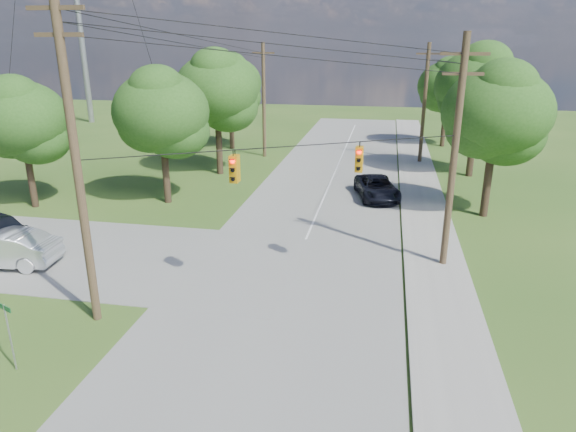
% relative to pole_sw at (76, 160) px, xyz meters
% --- Properties ---
extents(ground, '(140.00, 140.00, 0.00)m').
position_rel_pole_sw_xyz_m(ground, '(4.60, -0.40, -6.23)').
color(ground, '#30551C').
rests_on(ground, ground).
extents(main_road, '(10.00, 100.00, 0.03)m').
position_rel_pole_sw_xyz_m(main_road, '(6.60, 4.60, -6.21)').
color(main_road, gray).
rests_on(main_road, ground).
extents(sidewalk_east, '(2.60, 100.00, 0.12)m').
position_rel_pole_sw_xyz_m(sidewalk_east, '(13.30, 4.60, -6.17)').
color(sidewalk_east, '#A6A39B').
rests_on(sidewalk_east, ground).
extents(pole_sw, '(2.00, 0.32, 12.00)m').
position_rel_pole_sw_xyz_m(pole_sw, '(0.00, 0.00, 0.00)').
color(pole_sw, brown).
rests_on(pole_sw, ground).
extents(pole_ne, '(2.00, 0.32, 10.50)m').
position_rel_pole_sw_xyz_m(pole_ne, '(13.50, 7.60, -0.76)').
color(pole_ne, brown).
rests_on(pole_ne, ground).
extents(pole_north_e, '(2.00, 0.32, 10.00)m').
position_rel_pole_sw_xyz_m(pole_north_e, '(13.50, 29.60, -1.10)').
color(pole_north_e, brown).
rests_on(pole_north_e, ground).
extents(pole_north_w, '(2.00, 0.32, 10.00)m').
position_rel_pole_sw_xyz_m(pole_north_w, '(-0.40, 29.60, -1.10)').
color(pole_north_w, brown).
rests_on(pole_north_w, ground).
extents(power_lines, '(13.93, 29.62, 4.93)m').
position_rel_pole_sw_xyz_m(power_lines, '(6.10, 11.14, 2.93)').
color(power_lines, black).
rests_on(power_lines, ground).
extents(traffic_signals, '(4.91, 3.27, 1.05)m').
position_rel_pole_sw_xyz_m(traffic_signals, '(7.15, 4.03, -0.73)').
color(traffic_signals, '#CC8C0C').
rests_on(traffic_signals, ground).
extents(tree_w_near, '(6.00, 6.00, 8.40)m').
position_rel_pole_sw_xyz_m(tree_w_near, '(-3.40, 14.60, -0.30)').
color(tree_w_near, '#443222').
rests_on(tree_w_near, ground).
extents(tree_w_mid, '(6.40, 6.40, 9.22)m').
position_rel_pole_sw_xyz_m(tree_w_mid, '(-2.40, 22.60, 0.35)').
color(tree_w_mid, '#443222').
rests_on(tree_w_mid, ground).
extents(tree_w_far, '(6.00, 6.00, 8.73)m').
position_rel_pole_sw_xyz_m(tree_w_far, '(-4.40, 32.60, 0.02)').
color(tree_w_far, '#443222').
rests_on(tree_w_far, ground).
extents(tree_e_near, '(6.20, 6.20, 8.81)m').
position_rel_pole_sw_xyz_m(tree_e_near, '(16.60, 15.60, 0.02)').
color(tree_e_near, '#443222').
rests_on(tree_e_near, ground).
extents(tree_e_mid, '(6.60, 6.60, 9.64)m').
position_rel_pole_sw_xyz_m(tree_e_mid, '(17.10, 25.60, 0.68)').
color(tree_e_mid, '#443222').
rests_on(tree_e_mid, ground).
extents(tree_e_far, '(5.80, 5.80, 8.32)m').
position_rel_pole_sw_xyz_m(tree_e_far, '(16.10, 37.60, -0.31)').
color(tree_e_far, '#443222').
rests_on(tree_e_far, ground).
extents(tree_cross_n, '(5.60, 5.60, 7.91)m').
position_rel_pole_sw_xyz_m(tree_cross_n, '(-11.40, 12.10, -0.63)').
color(tree_cross_n, '#443222').
rests_on(tree_cross_n, ground).
extents(car_cross_silver, '(5.31, 2.27, 1.70)m').
position_rel_pole_sw_xyz_m(car_cross_silver, '(-6.84, 3.62, -5.34)').
color(car_cross_silver, silver).
rests_on(car_cross_silver, cross_road).
extents(car_main_north, '(3.56, 5.64, 1.45)m').
position_rel_pole_sw_xyz_m(car_main_north, '(10.10, 18.09, -5.47)').
color(car_main_north, black).
rests_on(car_main_north, main_road).
extents(street_name_sign, '(0.66, 0.30, 2.35)m').
position_rel_pole_sw_xyz_m(street_name_sign, '(-0.87, -3.45, -4.70)').
color(street_name_sign, gray).
rests_on(street_name_sign, ground).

